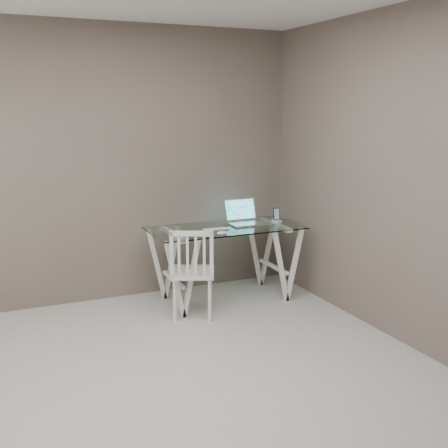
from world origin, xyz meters
The scene contains 7 objects.
room centered at (-0.06, 0.02, 1.72)m, with size 4.50×4.52×2.71m.
desk centered at (1.10, 1.72, 0.38)m, with size 1.50×0.70×0.75m.
chair centered at (0.61, 1.38, 0.47)m, with size 0.51×0.51×0.85m.
laptop centered at (1.35, 1.83, 0.80)m, with size 0.35×0.32×0.24m.
keyboard centered at (0.96, 1.66, 0.75)m, with size 0.26×0.11×0.01m, color silver.
mouse centered at (0.94, 1.44, 0.76)m, with size 0.10×0.06×0.03m, color silver.
phone_dock centered at (1.69, 1.76, 0.79)m, with size 0.08×0.08×0.14m.
Camera 1 is at (-1.11, -3.20, 1.91)m, focal length 45.00 mm.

